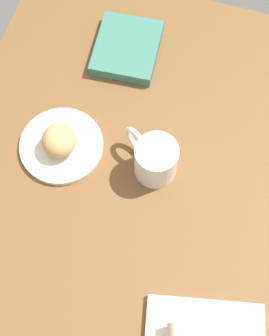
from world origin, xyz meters
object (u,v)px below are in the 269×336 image
Objects in this scene: coffee_mug at (155,159)px; book_stack at (127,48)px; scone_pastry at (59,140)px; round_plate at (62,146)px.

book_stack is at bearing 28.11° from coffee_mug.
book_stack is at bearing -11.97° from scone_pastry.
coffee_mug reaches higher than book_stack.
coffee_mug is at bearing -85.83° from scone_pastry.
book_stack is 1.39× the size of coffee_mug.
scone_pastry is at bearing 94.17° from coffee_mug.
coffee_mug is (1.07, -21.74, 4.49)cm from round_plate.
round_plate is 30.24cm from book_stack.
coffee_mug is at bearing -87.19° from round_plate.
scone_pastry is at bearing 168.03° from book_stack.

